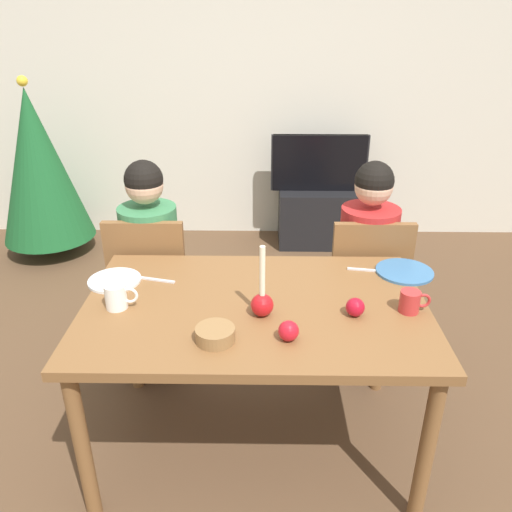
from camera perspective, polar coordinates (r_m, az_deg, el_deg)
ground_plane at (r=2.54m, az=-0.07°, el=-20.03°), size 7.68×7.68×0.00m
back_wall at (r=4.41m, az=0.50°, el=18.89°), size 6.40×0.10×2.60m
dining_table at (r=2.12m, az=-0.08°, el=-7.32°), size 1.40×0.90×0.75m
chair_left at (r=2.78m, az=-11.57°, el=-2.94°), size 0.40×0.40×0.90m
chair_right at (r=2.77m, az=12.15°, el=-3.11°), size 0.40×0.40×0.90m
person_left_child at (r=2.78m, az=-11.54°, el=-1.58°), size 0.30×0.30×1.17m
person_right_child at (r=2.77m, az=12.14°, el=-1.74°), size 0.30×0.30×1.17m
tv_stand at (r=4.39m, az=6.79°, el=4.41°), size 0.64×0.40×0.48m
tv at (r=4.25m, az=7.12°, el=10.33°), size 0.79×0.05×0.46m
christmas_tree at (r=4.37m, az=-23.26°, el=9.25°), size 0.72×0.72×1.41m
candle_centerpiece at (r=1.97m, az=0.70°, el=-5.08°), size 0.09×0.09×0.30m
plate_left at (r=2.32m, az=-15.61°, el=-2.65°), size 0.23×0.23×0.01m
plate_right at (r=2.41m, az=16.35°, el=-1.68°), size 0.26×0.26×0.01m
mug_left at (r=2.10m, az=-15.38°, el=-4.39°), size 0.13×0.09×0.10m
mug_right at (r=2.09m, az=16.98°, el=-4.91°), size 0.12×0.08×0.09m
fork_left at (r=2.29m, az=-11.21°, el=-2.63°), size 0.18×0.06×0.01m
fork_right at (r=2.38m, az=12.39°, el=-1.55°), size 0.18×0.04×0.01m
bowl_walnuts at (r=1.85m, az=-4.61°, el=-8.77°), size 0.14×0.14×0.05m
apple_near_candle at (r=2.02m, az=11.09°, el=-5.66°), size 0.07×0.07×0.07m
apple_by_left_plate at (r=1.84m, az=3.68°, el=-8.39°), size 0.08×0.08×0.08m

